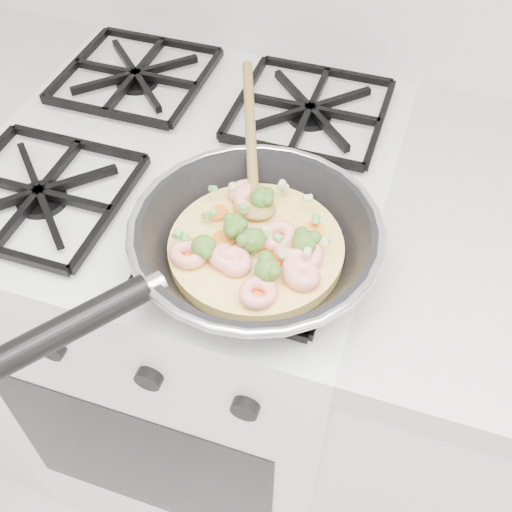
% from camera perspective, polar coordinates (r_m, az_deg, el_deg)
% --- Properties ---
extents(stove, '(0.60, 0.60, 0.92)m').
position_cam_1_polar(stove, '(1.26, -4.82, -6.41)').
color(stove, white).
rests_on(stove, ground).
extents(skillet, '(0.35, 0.55, 0.09)m').
position_cam_1_polar(skillet, '(0.73, -0.31, 1.25)').
color(skillet, black).
rests_on(skillet, stove).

